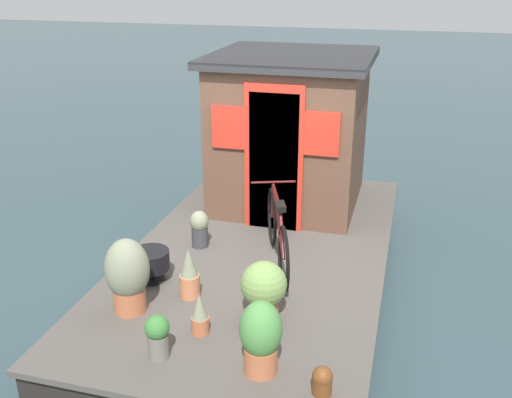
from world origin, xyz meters
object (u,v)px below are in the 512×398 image
potted_plant_ivy (189,274)px  potted_plant_mint (264,288)px  houseboat_cabin (291,130)px  potted_plant_geranium (200,228)px  potted_plant_rosemary (200,314)px  mooring_bollard (322,380)px  charcoal_grill (151,261)px  bicycle (277,233)px  potted_plant_sage (261,336)px  potted_plant_fern (158,335)px  potted_plant_basil (128,274)px

potted_plant_ivy → potted_plant_mint: bearing=-102.1°
houseboat_cabin → potted_plant_geranium: 1.97m
houseboat_cabin → potted_plant_geranium: bearing=157.2°
potted_plant_rosemary → potted_plant_ivy: potted_plant_ivy is taller
potted_plant_rosemary → mooring_bollard: (-0.50, -1.18, -0.07)m
charcoal_grill → potted_plant_mint: bearing=-105.6°
bicycle → charcoal_grill: bearing=120.4°
potted_plant_mint → potted_plant_sage: size_ratio=0.88×
potted_plant_mint → mooring_bollard: size_ratio=2.40×
potted_plant_mint → potted_plant_ivy: potted_plant_mint is taller
potted_plant_fern → charcoal_grill: bearing=27.3°
potted_plant_sage → potted_plant_fern: bearing=93.3°
potted_plant_rosemary → potted_plant_sage: potted_plant_sage is taller
houseboat_cabin → potted_plant_geranium: houseboat_cabin is taller
houseboat_cabin → potted_plant_ivy: houseboat_cabin is taller
potted_plant_rosemary → potted_plant_geranium: 1.73m
potted_plant_geranium → charcoal_grill: 0.90m
potted_plant_rosemary → potted_plant_ivy: bearing=29.6°
potted_plant_fern → charcoal_grill: 1.31m
potted_plant_ivy → potted_plant_basil: size_ratio=0.71×
potted_plant_rosemary → mooring_bollard: potted_plant_rosemary is taller
bicycle → potted_plant_ivy: bearing=142.4°
potted_plant_mint → potted_plant_sage: bearing=-167.1°
potted_plant_ivy → potted_plant_geranium: bearing=15.3°
potted_plant_geranium → potted_plant_sage: (-1.99, -1.26, 0.10)m
potted_plant_mint → potted_plant_basil: size_ratio=0.77×
houseboat_cabin → mooring_bollard: bearing=-164.0°
potted_plant_rosemary → charcoal_grill: size_ratio=1.02×
potted_plant_basil → potted_plant_geranium: bearing=-6.4°
mooring_bollard → potted_plant_basil: bearing=71.1°
mooring_bollard → potted_plant_ivy: bearing=54.8°
mooring_bollard → potted_plant_fern: bearing=86.7°
potted_plant_rosemary → potted_plant_basil: size_ratio=0.53×
houseboat_cabin → potted_plant_rosemary: houseboat_cabin is taller
bicycle → mooring_bollard: bearing=-157.2°
potted_plant_mint → charcoal_grill: potted_plant_mint is taller
bicycle → mooring_bollard: bicycle is taller
potted_plant_sage → charcoal_grill: bearing=52.9°
potted_plant_rosemary → potted_plant_basil: bearing=77.9°
potted_plant_basil → mooring_bollard: 2.07m
potted_plant_rosemary → potted_plant_ivy: 0.63m
potted_plant_basil → potted_plant_geranium: (1.45, -0.16, -0.16)m
charcoal_grill → mooring_bollard: bearing=-122.0°
potted_plant_geranium → potted_plant_rosemary: bearing=-159.5°
potted_plant_rosemary → potted_plant_sage: 0.77m
houseboat_cabin → potted_plant_geranium: (-1.66, 0.70, -0.78)m
potted_plant_ivy → mooring_bollard: bearing=-125.2°
charcoal_grill → potted_plant_sage: bearing=-127.1°
potted_plant_mint → potted_plant_fern: 1.07m
houseboat_cabin → charcoal_grill: bearing=160.3°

